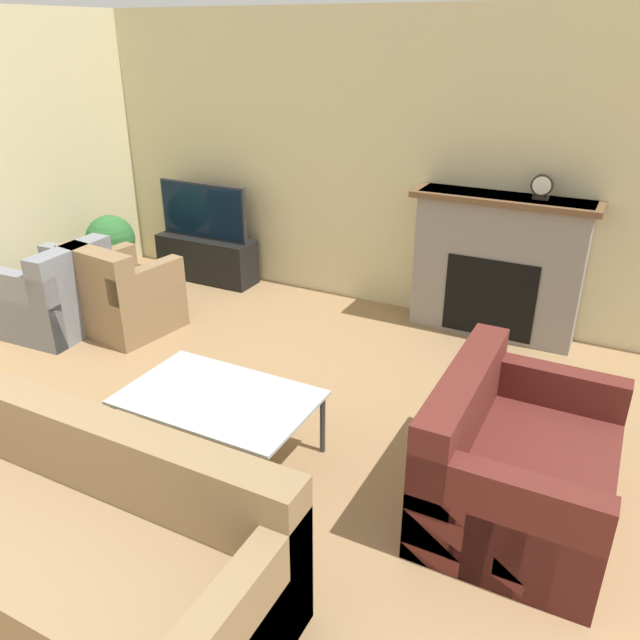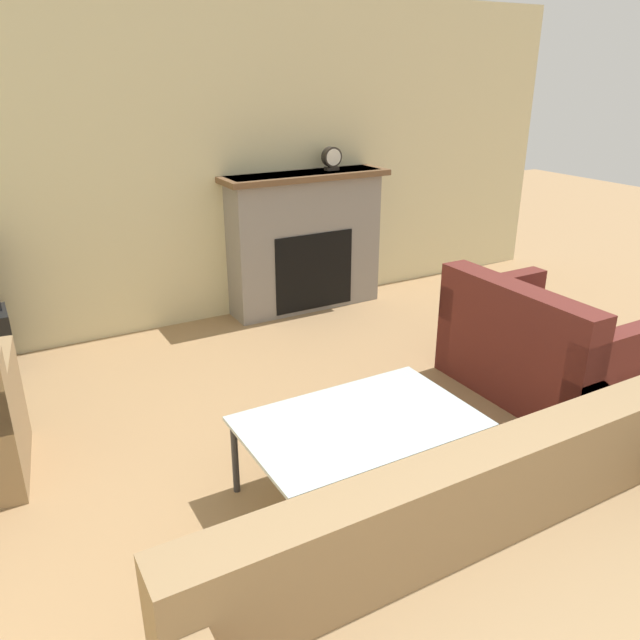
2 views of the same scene
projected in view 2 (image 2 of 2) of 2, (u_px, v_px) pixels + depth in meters
The scene contains 6 objects.
wall_back at pixel (134, 170), 4.93m from camera, with size 8.60×0.06×2.70m.
fireplace at pixel (305, 239), 5.67m from camera, with size 1.53×0.40×1.25m.
couch_sectional at pixel (514, 618), 2.21m from camera, with size 2.38×0.85×0.82m.
couch_loveseat at pixel (544, 352), 4.28m from camera, with size 0.93×1.27×0.82m.
coffee_table at pixel (359, 426), 3.16m from camera, with size 1.18×0.75×0.45m.
mantel_clock at pixel (332, 158), 5.53m from camera, with size 0.18×0.07×0.21m.
Camera 2 is at (-1.18, -0.01, 2.10)m, focal length 35.00 mm.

